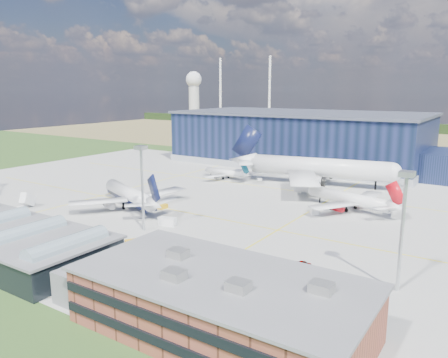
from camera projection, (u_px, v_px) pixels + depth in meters
ground at (184, 202)px, 147.37m from camera, size 600.00×600.00×0.00m
apron at (202, 196)px, 155.53m from camera, size 220.00×160.00×0.08m
farmland at (367, 140)px, 327.20m from camera, size 600.00×220.00×0.01m
treeline at (393, 127)px, 391.78m from camera, size 600.00×8.00×8.00m
horizon_dressing at (214, 92)px, 484.24m from camera, size 440.20×18.00×70.00m
hangar at (305, 141)px, 220.99m from camera, size 145.00×62.00×26.10m
ops_building at (221, 303)px, 67.68m from camera, size 46.00×23.00×10.90m
glass_concourse at (1, 237)px, 101.05m from camera, size 78.00×23.00×8.60m
light_mast_center at (142, 174)px, 114.33m from camera, size 2.60×2.60×23.00m
light_mast_east at (404, 212)px, 79.27m from camera, size 2.60×2.60×23.00m
airliner_navy at (130, 187)px, 139.34m from camera, size 52.75×52.26×13.29m
airliner_red at (349, 192)px, 136.41m from camera, size 43.82×43.31×11.51m
airliner_widebody at (319, 157)px, 170.10m from camera, size 79.97×78.79×22.36m
airliner_regional at (224, 169)px, 184.71m from camera, size 27.84×27.37×8.14m
gse_tug_a at (162, 207)px, 138.82m from camera, size 2.04×3.31×1.37m
gse_tug_b at (132, 243)px, 106.29m from camera, size 3.43×3.75×1.35m
gse_van_a at (243, 271)px, 88.22m from camera, size 6.25×4.31×2.50m
gse_cart_a at (394, 203)px, 143.88m from camera, size 2.35×3.04×1.18m
gse_van_b at (314, 210)px, 133.49m from camera, size 4.44×4.83×2.07m
gse_tug_c at (396, 188)px, 164.80m from camera, size 2.61×3.51×1.38m
gse_cart_b at (259, 179)px, 182.09m from camera, size 3.22×3.22×1.18m
gse_van_c at (168, 222)px, 121.53m from camera, size 5.17×3.41×2.28m
airstair at (28, 203)px, 139.70m from camera, size 4.09×5.71×3.40m
car_a at (304, 263)px, 93.84m from camera, size 3.55×2.30×1.12m
car_b at (71, 243)px, 106.49m from camera, size 3.35×1.79×1.05m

